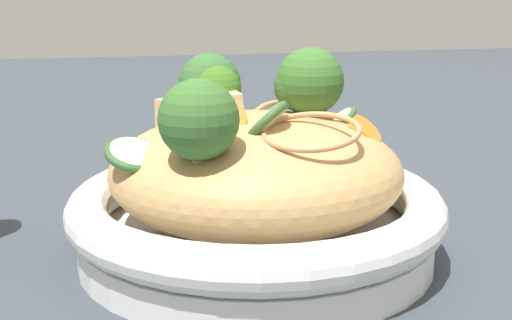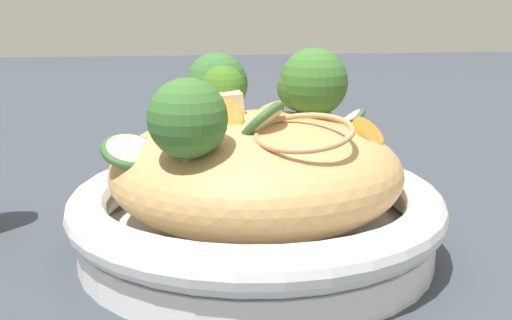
{
  "view_description": "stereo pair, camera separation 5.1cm",
  "coord_description": "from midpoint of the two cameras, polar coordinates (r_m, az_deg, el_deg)",
  "views": [
    {
      "loc": [
        0.11,
        0.48,
        0.2
      ],
      "look_at": [
        0.0,
        0.0,
        0.07
      ],
      "focal_mm": 48.68,
      "sensor_mm": 36.0,
      "label": 1
    },
    {
      "loc": [
        0.06,
        0.49,
        0.2
      ],
      "look_at": [
        0.0,
        0.0,
        0.07
      ],
      "focal_mm": 48.68,
      "sensor_mm": 36.0,
      "label": 2
    }
  ],
  "objects": [
    {
      "name": "ground_plane",
      "position": [
        0.53,
        -2.76,
        -7.8
      ],
      "size": [
        3.0,
        3.0,
        0.0
      ],
      "primitive_type": "plane",
      "color": "#353C45"
    },
    {
      "name": "noodle_heap",
      "position": [
        0.51,
        -2.82,
        -0.92
      ],
      "size": [
        0.22,
        0.22,
        0.09
      ],
      "color": "tan",
      "rests_on": "serving_bowl"
    },
    {
      "name": "broccoli_florets",
      "position": [
        0.51,
        -4.1,
        5.44
      ],
      "size": [
        0.17,
        0.18,
        0.07
      ],
      "color": "#95B274",
      "rests_on": "serving_bowl"
    },
    {
      "name": "carrot_coins",
      "position": [
        0.52,
        -1.65,
        3.11
      ],
      "size": [
        0.14,
        0.14,
        0.04
      ],
      "color": "orange",
      "rests_on": "serving_bowl"
    },
    {
      "name": "chicken_chunks",
      "position": [
        0.52,
        -7.56,
        3.9
      ],
      "size": [
        0.06,
        0.04,
        0.03
      ],
      "color": "#D0B98F",
      "rests_on": "serving_bowl"
    },
    {
      "name": "serving_bowl",
      "position": [
        0.52,
        -2.8,
        -4.92
      ],
      "size": [
        0.28,
        0.28,
        0.06
      ],
      "color": "white",
      "rests_on": "ground_plane"
    },
    {
      "name": "zucchini_slices",
      "position": [
        0.52,
        -5.39,
        2.62
      ],
      "size": [
        0.22,
        0.16,
        0.05
      ],
      "color": "beige",
      "rests_on": "serving_bowl"
    }
  ]
}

